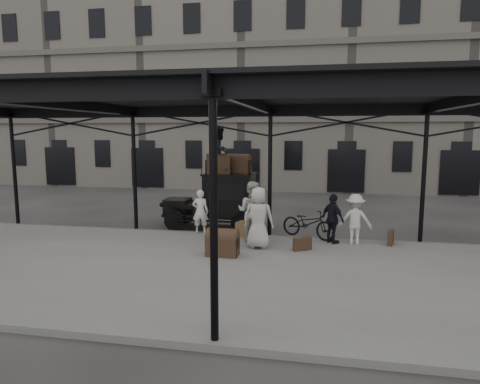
% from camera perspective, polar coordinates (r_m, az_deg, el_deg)
% --- Properties ---
extents(ground, '(120.00, 120.00, 0.00)m').
position_cam_1_polar(ground, '(13.27, 2.86, -8.35)').
color(ground, '#383533').
rests_on(ground, ground).
extents(platform, '(28.00, 8.00, 0.15)m').
position_cam_1_polar(platform, '(11.36, 1.43, -10.79)').
color(platform, slate).
rests_on(platform, ground).
extents(canopy, '(22.50, 9.00, 4.74)m').
position_cam_1_polar(canopy, '(11.06, 1.75, 12.47)').
color(canopy, black).
rests_on(canopy, ground).
extents(building_frontage, '(64.00, 8.00, 14.00)m').
position_cam_1_polar(building_frontage, '(30.83, 7.79, 14.01)').
color(building_frontage, slate).
rests_on(building_frontage, ground).
extents(taxi, '(3.65, 1.55, 2.18)m').
position_cam_1_polar(taxi, '(16.50, -2.46, -0.83)').
color(taxi, black).
rests_on(taxi, ground).
extents(porter_left, '(0.61, 0.44, 1.57)m').
position_cam_1_polar(porter_left, '(15.27, -5.31, -2.59)').
color(porter_left, silver).
rests_on(porter_left, platform).
extents(porter_midleft, '(1.10, 0.93, 2.00)m').
position_cam_1_polar(porter_midleft, '(14.07, 1.57, -2.59)').
color(porter_midleft, beige).
rests_on(porter_midleft, platform).
extents(porter_centre, '(0.94, 0.61, 1.91)m').
position_cam_1_polar(porter_centre, '(13.27, 2.48, -3.42)').
color(porter_centre, beige).
rests_on(porter_centre, platform).
extents(porter_official, '(0.92, 0.97, 1.62)m').
position_cam_1_polar(porter_official, '(14.14, 12.28, -3.51)').
color(porter_official, black).
rests_on(porter_official, platform).
extents(porter_right, '(1.07, 0.63, 1.63)m').
position_cam_1_polar(porter_right, '(14.17, 15.09, -3.55)').
color(porter_right, beige).
rests_on(porter_right, platform).
extents(bicycle, '(2.07, 1.51, 1.03)m').
position_cam_1_polar(bicycle, '(14.74, 9.08, -4.11)').
color(bicycle, black).
rests_on(bicycle, platform).
extents(porter_roof, '(0.80, 0.95, 1.74)m').
position_cam_1_polar(porter_roof, '(16.23, -2.69, 5.58)').
color(porter_roof, black).
rests_on(porter_roof, taxi).
extents(steamer_trunk_roof_near, '(0.98, 0.78, 0.63)m').
position_cam_1_polar(steamer_trunk_roof_near, '(16.13, -2.97, 3.58)').
color(steamer_trunk_roof_near, '#40311E').
rests_on(steamer_trunk_roof_near, taxi).
extents(steamer_trunk_roof_far, '(0.89, 0.62, 0.61)m').
position_cam_1_polar(steamer_trunk_roof_far, '(16.41, -0.05, 3.63)').
color(steamer_trunk_roof_far, '#40311E').
rests_on(steamer_trunk_roof_far, taxi).
extents(steamer_trunk_platform, '(0.93, 0.59, 0.67)m').
position_cam_1_polar(steamer_trunk_platform, '(12.58, -2.34, -6.97)').
color(steamer_trunk_platform, '#40311E').
rests_on(steamer_trunk_platform, platform).
extents(wicker_hamper, '(0.71, 0.62, 0.50)m').
position_cam_1_polar(wicker_hamper, '(14.84, 0.77, -4.98)').
color(wicker_hamper, brown).
rests_on(wicker_hamper, platform).
extents(suitcase_upright, '(0.29, 0.62, 0.45)m').
position_cam_1_polar(suitcase_upright, '(14.62, 19.44, -5.74)').
color(suitcase_upright, '#40311E').
rests_on(suitcase_upright, platform).
extents(suitcase_flat, '(0.58, 0.46, 0.40)m').
position_cam_1_polar(suitcase_flat, '(13.25, 8.32, -6.88)').
color(suitcase_flat, '#40311E').
rests_on(suitcase_flat, platform).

